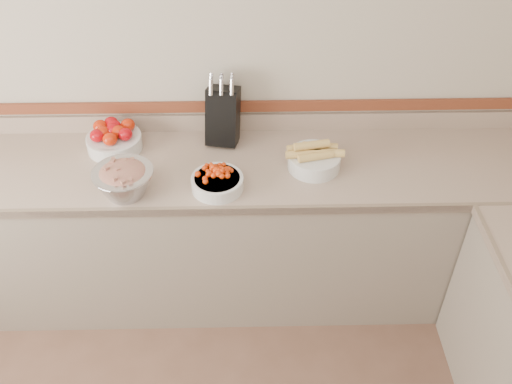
{
  "coord_description": "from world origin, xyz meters",
  "views": [
    {
      "loc": [
        0.31,
        -0.58,
        2.64
      ],
      "look_at": [
        0.35,
        1.35,
        1.0
      ],
      "focal_mm": 40.0,
      "sensor_mm": 36.0,
      "label": 1
    }
  ],
  "objects_px": {
    "knife_block": "(223,114)",
    "corn_bowl": "(314,158)",
    "rhubarb_bowl": "(124,180)",
    "cherry_tomato_bowl": "(217,181)",
    "tomato_bowl": "(114,138)"
  },
  "relations": [
    {
      "from": "knife_block",
      "to": "cherry_tomato_bowl",
      "type": "height_order",
      "value": "knife_block"
    },
    {
      "from": "cherry_tomato_bowl",
      "to": "corn_bowl",
      "type": "xyz_separation_m",
      "value": [
        0.47,
        0.15,
        0.01
      ]
    },
    {
      "from": "corn_bowl",
      "to": "rhubarb_bowl",
      "type": "bearing_deg",
      "value": -168.47
    },
    {
      "from": "rhubarb_bowl",
      "to": "knife_block",
      "type": "bearing_deg",
      "value": 43.7
    },
    {
      "from": "knife_block",
      "to": "rhubarb_bowl",
      "type": "distance_m",
      "value": 0.63
    },
    {
      "from": "knife_block",
      "to": "rhubarb_bowl",
      "type": "relative_size",
      "value": 1.36
    },
    {
      "from": "cherry_tomato_bowl",
      "to": "corn_bowl",
      "type": "height_order",
      "value": "corn_bowl"
    },
    {
      "from": "knife_block",
      "to": "rhubarb_bowl",
      "type": "xyz_separation_m",
      "value": [
        -0.45,
        -0.43,
        -0.07
      ]
    },
    {
      "from": "tomato_bowl",
      "to": "rhubarb_bowl",
      "type": "relative_size",
      "value": 0.99
    },
    {
      "from": "knife_block",
      "to": "rhubarb_bowl",
      "type": "bearing_deg",
      "value": -136.3
    },
    {
      "from": "knife_block",
      "to": "tomato_bowl",
      "type": "relative_size",
      "value": 1.37
    },
    {
      "from": "knife_block",
      "to": "corn_bowl",
      "type": "xyz_separation_m",
      "value": [
        0.45,
        -0.25,
        -0.1
      ]
    },
    {
      "from": "tomato_bowl",
      "to": "corn_bowl",
      "type": "height_order",
      "value": "corn_bowl"
    },
    {
      "from": "tomato_bowl",
      "to": "knife_block",
      "type": "bearing_deg",
      "value": 6.43
    },
    {
      "from": "cherry_tomato_bowl",
      "to": "rhubarb_bowl",
      "type": "relative_size",
      "value": 0.88
    }
  ]
}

